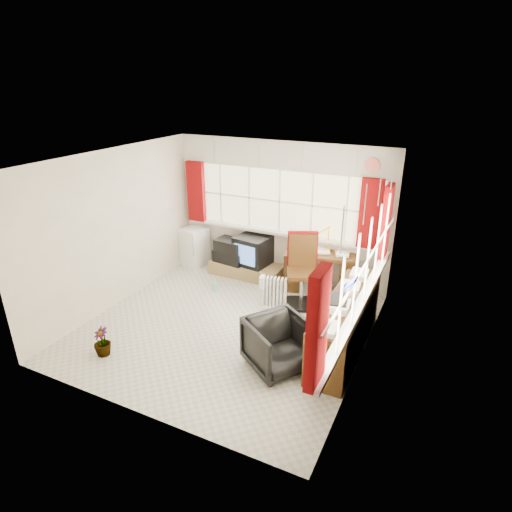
{
  "coord_description": "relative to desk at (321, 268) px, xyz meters",
  "views": [
    {
      "loc": [
        2.8,
        -4.8,
        3.49
      ],
      "look_at": [
        0.22,
        0.55,
        0.99
      ],
      "focal_mm": 30.0,
      "sensor_mm": 36.0,
      "label": 1
    }
  ],
  "objects": [
    {
      "name": "tv_bench",
      "position": [
        -1.42,
        -0.08,
        -0.27
      ],
      "size": [
        1.4,
        0.5,
        0.25
      ],
      "primitive_type": "cube",
      "color": "#A08650",
      "rests_on": "ground"
    },
    {
      "name": "desk_lamp",
      "position": [
        0.07,
        0.11,
        0.63
      ],
      "size": [
        0.18,
        0.16,
        0.45
      ],
      "color": "yellow",
      "rests_on": "desk"
    },
    {
      "name": "flower_vase",
      "position": [
        -2.03,
        -3.15,
        -0.19
      ],
      "size": [
        0.29,
        0.29,
        0.42
      ],
      "primitive_type": "imported",
      "rotation": [
        0.0,
        0.0,
        -0.3
      ],
      "color": "black",
      "rests_on": "ground"
    },
    {
      "name": "curtains",
      "position": [
        0.06,
        -0.87,
        1.06
      ],
      "size": [
        3.83,
        3.83,
        1.15
      ],
      "color": "maroon",
      "rests_on": "room_walls"
    },
    {
      "name": "ground",
      "position": [
        -0.87,
        -1.8,
        -0.39
      ],
      "size": [
        4.0,
        4.0,
        0.0
      ],
      "primitive_type": "plane",
      "color": "beige",
      "rests_on": "ground"
    },
    {
      "name": "crt_tv",
      "position": [
        -1.3,
        -0.03,
        0.12
      ],
      "size": [
        0.66,
        0.63,
        0.53
      ],
      "color": "black",
      "rests_on": "tv_bench"
    },
    {
      "name": "hifi_stack",
      "position": [
        -1.72,
        -0.12,
        0.07
      ],
      "size": [
        0.66,
        0.47,
        0.44
      ],
      "color": "black",
      "rests_on": "tv_bench"
    },
    {
      "name": "spray_bottle_b",
      "position": [
        -1.64,
        -0.85,
        -0.29
      ],
      "size": [
        0.1,
        0.1,
        0.21
      ],
      "primitive_type": "imported",
      "rotation": [
        0.0,
        0.0,
        0.06
      ],
      "color": "#89CCBE",
      "rests_on": "ground"
    },
    {
      "name": "desk",
      "position": [
        0.0,
        0.0,
        0.0
      ],
      "size": [
        1.32,
        0.86,
        0.75
      ],
      "color": "#4A2A11",
      "rests_on": "ground"
    },
    {
      "name": "office_chair",
      "position": [
        0.21,
        -2.36,
        -0.05
      ],
      "size": [
        1.04,
        1.03,
        0.69
      ],
      "primitive_type": "imported",
      "rotation": [
        0.0,
        0.0,
        0.96
      ],
      "color": "black",
      "rests_on": "ground"
    },
    {
      "name": "radiator",
      "position": [
        -0.42,
        -1.04,
        -0.16
      ],
      "size": [
        0.41,
        0.22,
        0.58
      ],
      "color": "white",
      "rests_on": "ground"
    },
    {
      "name": "task_chair",
      "position": [
        -0.14,
        -0.58,
        0.25
      ],
      "size": [
        0.67,
        0.68,
        1.21
      ],
      "color": "black",
      "rests_on": "ground"
    },
    {
      "name": "window_right",
      "position": [
        1.07,
        -1.8,
        0.55
      ],
      "size": [
        0.12,
        3.7,
        3.6
      ],
      "color": "#FFF5C9",
      "rests_on": "room_walls"
    },
    {
      "name": "spray_bottle_a",
      "position": [
        -0.74,
        -0.62,
        -0.24
      ],
      "size": [
        0.15,
        0.15,
        0.3
      ],
      "primitive_type": "imported",
      "rotation": [
        0.0,
        0.0,
        0.42
      ],
      "color": "white",
      "rests_on": "ground"
    },
    {
      "name": "credenza",
      "position": [
        0.86,
        -1.6,
        -0.0
      ],
      "size": [
        0.5,
        2.0,
        0.85
      ],
      "color": "#4A2A11",
      "rests_on": "ground"
    },
    {
      "name": "file_tray",
      "position": [
        0.76,
        -1.81,
        0.42
      ],
      "size": [
        0.34,
        0.41,
        0.12
      ],
      "primitive_type": "cube",
      "rotation": [
        0.0,
        0.0,
        0.16
      ],
      "color": "black",
      "rests_on": "credenza"
    },
    {
      "name": "window_back",
      "position": [
        -0.87,
        0.14,
        0.55
      ],
      "size": [
        3.7,
        0.12,
        3.6
      ],
      "color": "#FFF5C9",
      "rests_on": "room_walls"
    },
    {
      "name": "overhead_cabinets",
      "position": [
        0.11,
        -0.82,
        1.86
      ],
      "size": [
        3.98,
        3.98,
        0.48
      ],
      "color": "beige",
      "rests_on": "room_walls"
    },
    {
      "name": "room_walls",
      "position": [
        -0.87,
        -1.8,
        1.11
      ],
      "size": [
        4.0,
        4.0,
        4.0
      ],
      "color": "beige",
      "rests_on": "ground"
    },
    {
      "name": "mini_fridge",
      "position": [
        -2.59,
        -0.03,
        -0.02
      ],
      "size": [
        0.53,
        0.54,
        0.75
      ],
      "color": "white",
      "rests_on": "ground"
    }
  ]
}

